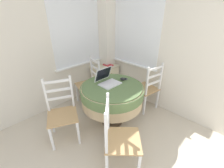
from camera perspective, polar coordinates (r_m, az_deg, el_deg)
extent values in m
cube|color=white|center=(3.22, -13.30, 19.70)|extent=(1.10, 0.01, 1.42)
cube|color=white|center=(3.36, -11.72, 7.41)|extent=(1.18, 0.07, 0.02)
cube|color=silver|center=(2.68, 36.70, 8.99)|extent=(0.06, 4.72, 2.55)
cube|color=white|center=(3.18, 9.01, 19.99)|extent=(0.01, 1.10, 1.42)
cube|color=white|center=(3.33, 7.81, 7.55)|extent=(0.07, 1.18, 0.02)
cube|color=silver|center=(3.57, -1.97, 17.54)|extent=(0.28, 0.28, 2.55)
cylinder|color=#4C3D2D|center=(2.82, 0.04, -14.08)|extent=(0.36, 0.36, 0.03)
cylinder|color=#4C3D2D|center=(2.59, 0.04, -7.97)|extent=(0.11, 0.11, 0.70)
cylinder|color=tan|center=(2.48, 0.04, -4.32)|extent=(1.00, 1.00, 0.32)
cylinder|color=#567042|center=(2.44, 0.04, -2.60)|extent=(1.03, 1.03, 0.15)
cylinder|color=#567042|center=(2.40, 0.04, -0.90)|extent=(0.97, 0.97, 0.02)
cube|color=silver|center=(2.44, -0.75, 0.04)|extent=(0.33, 0.25, 0.02)
cube|color=silver|center=(2.44, -1.00, 0.37)|extent=(0.29, 0.15, 0.00)
cube|color=silver|center=(2.49, -3.39, 3.82)|extent=(0.33, 0.09, 0.23)
cube|color=black|center=(2.49, -3.31, 3.82)|extent=(0.30, 0.08, 0.20)
ellipsoid|color=black|center=(2.57, 4.07, 1.89)|extent=(0.06, 0.09, 0.05)
cube|color=#2D2D33|center=(2.63, 4.76, 2.00)|extent=(0.09, 0.12, 0.01)
cube|color=black|center=(2.63, 4.76, 2.11)|extent=(0.07, 0.09, 0.00)
cube|color=tan|center=(3.15, -9.28, -0.36)|extent=(0.52, 0.52, 0.02)
cube|color=white|center=(3.36, -13.16, -3.18)|extent=(0.04, 0.04, 0.42)
cube|color=white|center=(3.06, -10.90, -6.27)|extent=(0.04, 0.04, 0.42)
cube|color=white|center=(3.47, -7.32, -1.64)|extent=(0.04, 0.04, 0.42)
cube|color=white|center=(3.17, -4.57, -4.46)|extent=(0.04, 0.04, 0.42)
cube|color=white|center=(3.26, -7.84, 6.10)|extent=(0.04, 0.04, 0.54)
cube|color=white|center=(2.94, -4.92, 3.88)|extent=(0.04, 0.04, 0.54)
cube|color=white|center=(3.03, -6.66, 8.65)|extent=(0.12, 0.37, 0.04)
cube|color=white|center=(3.08, -6.52, 6.17)|extent=(0.12, 0.37, 0.04)
cube|color=white|center=(3.13, -6.38, 3.77)|extent=(0.12, 0.37, 0.04)
cube|color=tan|center=(3.05, 12.48, -1.68)|extent=(0.49, 0.49, 0.02)
cube|color=white|center=(3.39, 11.97, -2.82)|extent=(0.04, 0.04, 0.42)
cube|color=white|center=(3.15, 7.27, -4.84)|extent=(0.04, 0.04, 0.42)
cube|color=white|center=(3.19, 16.84, -5.51)|extent=(0.04, 0.04, 0.42)
cube|color=white|center=(2.94, 12.21, -7.93)|extent=(0.04, 0.04, 0.42)
cube|color=white|center=(2.96, 18.13, 2.71)|extent=(0.04, 0.04, 0.54)
cube|color=white|center=(2.69, 13.24, 0.86)|extent=(0.04, 0.04, 0.54)
cube|color=white|center=(2.74, 16.34, 5.70)|extent=(0.37, 0.09, 0.04)
cube|color=white|center=(2.79, 15.97, 3.03)|extent=(0.37, 0.09, 0.04)
cube|color=white|center=(2.85, 15.61, 0.46)|extent=(0.37, 0.09, 0.04)
cube|color=tan|center=(1.95, 4.15, -20.52)|extent=(0.60, 0.60, 0.02)
cube|color=white|center=(2.03, 10.18, -28.54)|extent=(0.05, 0.05, 0.42)
cube|color=white|center=(2.25, 8.84, -20.70)|extent=(0.05, 0.05, 0.42)
cube|color=white|center=(2.01, -1.95, -28.69)|extent=(0.05, 0.05, 0.42)
cube|color=white|center=(2.24, -1.38, -20.74)|extent=(0.05, 0.05, 0.42)
cube|color=white|center=(1.62, -2.25, -18.67)|extent=(0.05, 0.05, 0.54)
cube|color=white|center=(1.90, -1.55, -10.54)|extent=(0.05, 0.05, 0.54)
cube|color=white|center=(1.62, -1.97, -8.85)|extent=(0.29, 0.27, 0.04)
cube|color=white|center=(1.71, -1.90, -12.66)|extent=(0.29, 0.27, 0.04)
cube|color=white|center=(1.80, -1.83, -16.08)|extent=(0.29, 0.27, 0.04)
cube|color=tan|center=(2.39, -18.33, -11.46)|extent=(0.57, 0.57, 0.02)
cube|color=white|center=(2.41, -21.99, -18.90)|extent=(0.05, 0.05, 0.42)
cube|color=white|center=(2.39, -12.68, -17.68)|extent=(0.05, 0.05, 0.42)
cube|color=white|center=(2.69, -21.84, -13.29)|extent=(0.05, 0.05, 0.42)
cube|color=white|center=(2.67, -13.74, -12.18)|extent=(0.05, 0.05, 0.42)
cube|color=white|center=(2.41, -23.88, -4.10)|extent=(0.04, 0.04, 0.54)
cube|color=white|center=(2.39, -15.04, -2.82)|extent=(0.04, 0.04, 0.54)
cube|color=white|center=(2.30, -20.26, 0.93)|extent=(0.34, 0.19, 0.04)
cube|color=white|center=(2.37, -19.72, -2.12)|extent=(0.34, 0.19, 0.04)
cube|color=white|center=(2.43, -19.20, -5.01)|extent=(0.34, 0.19, 0.04)
cube|color=beige|center=(3.67, -2.63, 2.01)|extent=(0.56, 0.41, 0.63)
cube|color=beige|center=(3.54, -2.74, 6.75)|extent=(0.58, 0.43, 0.02)
cube|color=beige|center=(3.44, -0.33, 4.13)|extent=(0.49, 0.01, 0.18)
sphere|color=olive|center=(3.44, -0.24, 4.10)|extent=(0.02, 0.02, 0.02)
cube|color=beige|center=(3.53, -0.32, 1.01)|extent=(0.49, 0.01, 0.18)
sphere|color=olive|center=(3.53, -0.23, 0.97)|extent=(0.02, 0.02, 0.02)
cube|color=beige|center=(3.63, -0.31, -1.96)|extent=(0.49, 0.01, 0.18)
sphere|color=olive|center=(3.62, -0.22, -2.00)|extent=(0.02, 0.02, 0.02)
cube|color=#BC3338|center=(3.57, -1.49, 7.28)|extent=(0.14, 0.22, 0.02)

